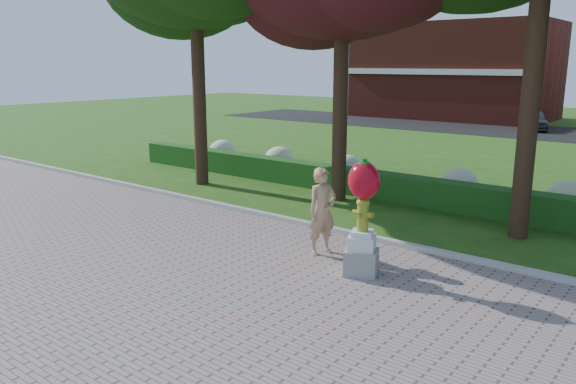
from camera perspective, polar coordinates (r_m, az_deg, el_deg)
The scene contains 10 objects.
ground at distance 11.58m, azimuth -3.11°, elevation -7.75°, with size 100.00×100.00×0.00m, color #205615.
walkway at distance 9.24m, azimuth -20.32°, elevation -14.07°, with size 40.00×14.00×0.04m, color gray.
curb at distance 13.82m, azimuth 5.18°, elevation -4.00°, with size 40.00×0.18×0.15m, color #ADADA5.
lawn_hedge at distance 17.12m, azimuth 12.60°, elevation 0.19°, with size 24.00×0.70×0.80m, color #154012.
hydrangea_row at distance 17.75m, azimuth 15.70°, elevation 0.96°, with size 20.10×1.10×0.99m.
street at distance 37.02m, azimuth 27.12°, elevation 5.21°, with size 50.00×8.00×0.02m, color black.
building_left at distance 45.47m, azimuth 16.59°, elevation 11.69°, with size 14.00×8.00×7.00m, color maroon.
hydrant_sculpture at distance 10.90m, azimuth 7.60°, elevation -2.24°, with size 0.81×0.81×2.30m.
woman at distance 12.09m, azimuth 3.50°, elevation -1.95°, with size 0.69×0.45×1.89m, color tan.
parked_car at distance 38.51m, azimuth 23.62°, elevation 6.79°, with size 1.54×3.82×1.30m, color #43454C.
Camera 1 is at (7.22, -8.08, 4.09)m, focal length 35.00 mm.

